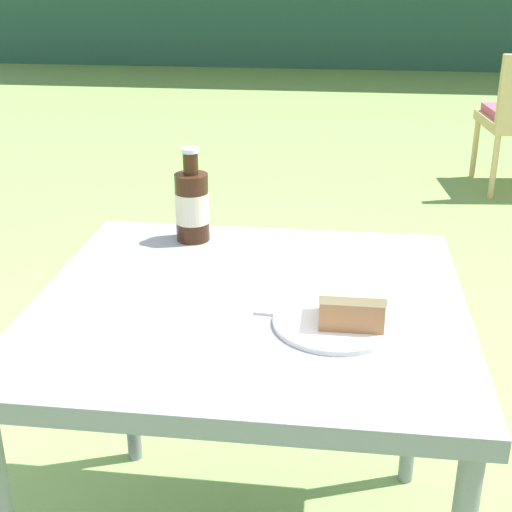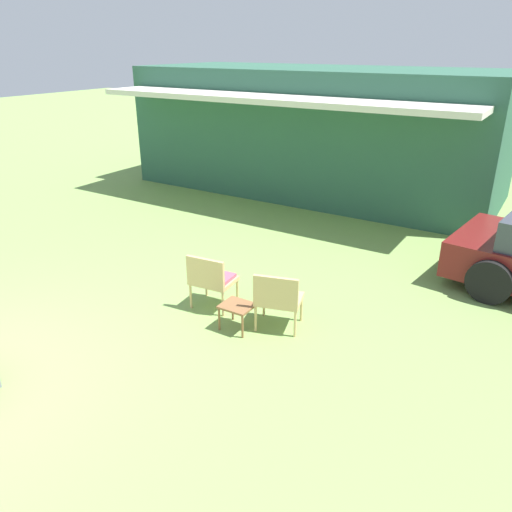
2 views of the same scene
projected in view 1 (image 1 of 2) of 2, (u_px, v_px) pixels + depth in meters
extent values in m
cylinder|color=tan|center=(475.00, 149.00, 4.58)|extent=(0.04, 0.04, 0.38)
cylinder|color=tan|center=(494.00, 167.00, 4.18)|extent=(0.04, 0.04, 0.38)
cube|color=gray|center=(250.00, 308.00, 1.42)|extent=(0.85, 0.80, 0.04)
cylinder|color=gray|center=(128.00, 356.00, 1.93)|extent=(0.04, 0.04, 0.67)
cylinder|color=gray|center=(415.00, 375.00, 1.84)|extent=(0.04, 0.04, 0.67)
cylinder|color=white|center=(335.00, 322.00, 1.31)|extent=(0.23, 0.23, 0.01)
cube|color=#9E6B42|center=(352.00, 308.00, 1.29)|extent=(0.12, 0.09, 0.05)
cube|color=#DBBC89|center=(353.00, 290.00, 1.28)|extent=(0.12, 0.10, 0.02)
cylinder|color=#381E0F|center=(192.00, 207.00, 1.67)|extent=(0.08, 0.08, 0.16)
cylinder|color=#381E0F|center=(191.00, 163.00, 1.63)|extent=(0.04, 0.04, 0.05)
cylinder|color=silver|center=(190.00, 150.00, 1.62)|extent=(0.04, 0.04, 0.01)
cylinder|color=beige|center=(192.00, 207.00, 1.67)|extent=(0.08, 0.08, 0.07)
cube|color=silver|center=(306.00, 317.00, 1.33)|extent=(0.20, 0.03, 0.01)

